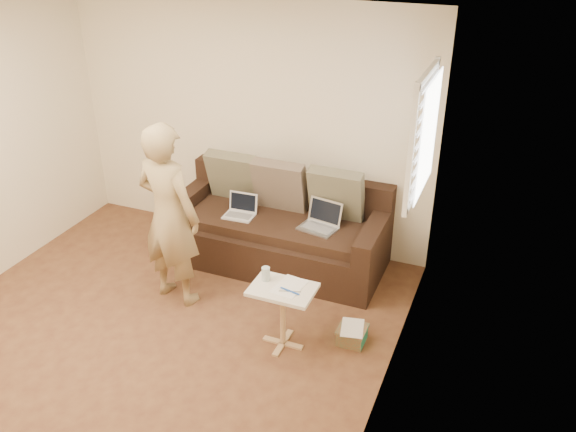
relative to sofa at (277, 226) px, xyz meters
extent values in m
plane|color=#502C1D|center=(-0.53, -1.77, -0.42)|extent=(4.50, 4.50, 0.00)
plane|color=white|center=(-0.53, -1.77, 2.18)|extent=(4.50, 4.50, 0.00)
plane|color=beige|center=(-0.53, 0.48, 0.87)|extent=(4.00, 0.00, 4.00)
plane|color=beige|center=(1.47, -1.77, 0.87)|extent=(0.00, 4.50, 4.50)
imported|color=#9C8F55|center=(-0.65, -0.94, 0.45)|extent=(0.70, 0.53, 1.76)
camera|label=1|loc=(2.13, -4.97, 2.96)|focal=37.53mm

